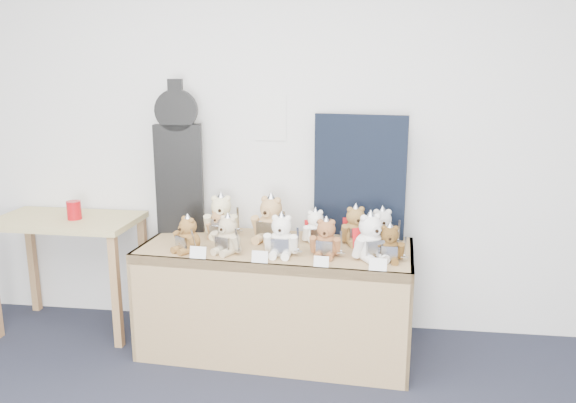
# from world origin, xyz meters

# --- Properties ---
(room_shell) EXTENTS (6.00, 6.00, 6.00)m
(room_shell) POSITION_xyz_m (0.04, 2.49, 1.44)
(room_shell) COLOR silver
(room_shell) RESTS_ON floor
(display_table) EXTENTS (1.70, 0.80, 0.69)m
(display_table) POSITION_xyz_m (0.13, 2.01, 0.54)
(display_table) COLOR #97764C
(display_table) RESTS_ON floor
(side_table) EXTENTS (0.96, 0.55, 0.79)m
(side_table) POSITION_xyz_m (-1.31, 2.20, 0.66)
(side_table) COLOR #9C8A54
(side_table) RESTS_ON floor
(guitar_case) EXTENTS (0.32, 0.15, 1.01)m
(guitar_case) POSITION_xyz_m (-0.55, 2.32, 1.18)
(guitar_case) COLOR black
(guitar_case) RESTS_ON display_table
(navy_board) EXTENTS (0.59, 0.13, 0.79)m
(navy_board) POSITION_xyz_m (0.63, 2.36, 1.09)
(navy_board) COLOR black
(navy_board) RESTS_ON display_table
(red_cup) EXTENTS (0.09, 0.09, 0.12)m
(red_cup) POSITION_xyz_m (-1.23, 2.18, 0.85)
(red_cup) COLOR #A80B12
(red_cup) RESTS_ON side_table
(teddy_front_far_left) EXTENTS (0.20, 0.20, 0.24)m
(teddy_front_far_left) POSITION_xyz_m (-0.37, 1.90, 0.79)
(teddy_front_far_left) COLOR brown
(teddy_front_far_left) RESTS_ON display_table
(teddy_front_left) EXTENTS (0.20, 0.21, 0.26)m
(teddy_front_left) POSITION_xyz_m (-0.13, 1.91, 0.80)
(teddy_front_left) COLOR tan
(teddy_front_left) RESTS_ON display_table
(teddy_front_centre) EXTENTS (0.23, 0.18, 0.28)m
(teddy_front_centre) POSITION_xyz_m (0.19, 1.90, 0.80)
(teddy_front_centre) COLOR white
(teddy_front_centre) RESTS_ON display_table
(teddy_front_right) EXTENTS (0.21, 0.18, 0.25)m
(teddy_front_right) POSITION_xyz_m (0.45, 1.92, 0.79)
(teddy_front_right) COLOR brown
(teddy_front_right) RESTS_ON display_table
(teddy_front_far_right) EXTENTS (0.25, 0.25, 0.31)m
(teddy_front_far_right) POSITION_xyz_m (0.71, 1.90, 0.81)
(teddy_front_far_right) COLOR silver
(teddy_front_far_right) RESTS_ON display_table
(teddy_front_end) EXTENTS (0.19, 0.15, 0.24)m
(teddy_front_end) POSITION_xyz_m (0.81, 1.89, 0.79)
(teddy_front_end) COLOR brown
(teddy_front_end) RESTS_ON display_table
(teddy_back_left) EXTENTS (0.26, 0.21, 0.31)m
(teddy_back_left) POSITION_xyz_m (-0.25, 2.24, 0.82)
(teddy_back_left) COLOR beige
(teddy_back_left) RESTS_ON display_table
(teddy_back_centre_left) EXTENTS (0.27, 0.26, 0.33)m
(teddy_back_centre_left) POSITION_xyz_m (0.08, 2.18, 0.82)
(teddy_back_centre_left) COLOR tan
(teddy_back_centre_left) RESTS_ON display_table
(teddy_back_centre_right) EXTENTS (0.20, 0.18, 0.24)m
(teddy_back_centre_right) POSITION_xyz_m (0.37, 2.19, 0.79)
(teddy_back_centre_right) COLOR white
(teddy_back_centre_right) RESTS_ON display_table
(teddy_back_right) EXTENTS (0.23, 0.21, 0.27)m
(teddy_back_right) POSITION_xyz_m (0.62, 2.19, 0.80)
(teddy_back_right) COLOR olive
(teddy_back_right) RESTS_ON display_table
(teddy_back_end) EXTENTS (0.22, 0.19, 0.27)m
(teddy_back_end) POSITION_xyz_m (0.78, 2.16, 0.80)
(teddy_back_end) COLOR silver
(teddy_back_end) RESTS_ON display_table
(teddy_back_far_left) EXTENTS (0.17, 0.15, 0.21)m
(teddy_back_far_left) POSITION_xyz_m (-0.26, 2.21, 0.78)
(teddy_back_far_left) COLOR #A4784C
(teddy_back_far_left) RESTS_ON display_table
(entry_card_a) EXTENTS (0.10, 0.03, 0.07)m
(entry_card_a) POSITION_xyz_m (-0.27, 1.78, 0.73)
(entry_card_a) COLOR silver
(entry_card_a) RESTS_ON display_table
(entry_card_b) EXTENTS (0.09, 0.03, 0.07)m
(entry_card_b) POSITION_xyz_m (0.09, 1.75, 0.73)
(entry_card_b) COLOR silver
(entry_card_b) RESTS_ON display_table
(entry_card_c) EXTENTS (0.08, 0.02, 0.06)m
(entry_card_c) POSITION_xyz_m (0.44, 1.73, 0.73)
(entry_card_c) COLOR silver
(entry_card_c) RESTS_ON display_table
(entry_card_d) EXTENTS (0.10, 0.03, 0.07)m
(entry_card_d) POSITION_xyz_m (0.75, 1.71, 0.73)
(entry_card_d) COLOR silver
(entry_card_d) RESTS_ON display_table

